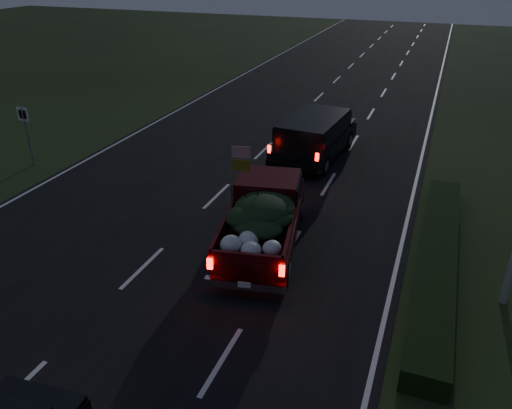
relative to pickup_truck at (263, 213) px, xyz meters
The scene contains 6 objects.
ground 3.85m from the pickup_truck, 137.57° to the right, with size 120.00×120.00×0.00m, color black.
road_asphalt 3.85m from the pickup_truck, 137.57° to the right, with size 14.00×120.00×0.02m, color black.
hedge_row 5.15m from the pickup_truck, ahead, with size 1.00×10.00×0.60m, color black.
route_sign 11.53m from the pickup_truck, 167.45° to the left, with size 0.55×0.08×2.50m.
pickup_truck is the anchor object (origin of this frame).
lead_suv 7.47m from the pickup_truck, 93.15° to the left, with size 2.63×5.46×1.52m.
Camera 1 is at (7.23, -9.90, 8.05)m, focal length 35.00 mm.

